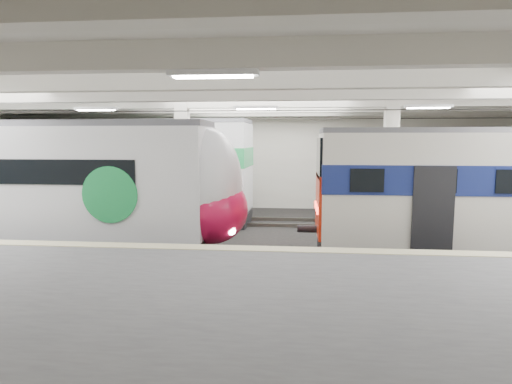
# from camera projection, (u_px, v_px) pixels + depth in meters

# --- Properties ---
(station_hall) EXTENTS (36.00, 24.00, 5.75)m
(station_hall) POSITION_uv_depth(u_px,v_px,m) (244.00, 160.00, 11.88)
(station_hall) COLOR black
(station_hall) RESTS_ON ground
(modern_emu) EXTENTS (13.60, 2.81, 4.40)m
(modern_emu) POSITION_uv_depth(u_px,v_px,m) (63.00, 189.00, 14.32)
(modern_emu) COLOR white
(modern_emu) RESTS_ON ground
(far_train) EXTENTS (14.84, 3.39, 4.68)m
(far_train) POSITION_uv_depth(u_px,v_px,m) (92.00, 169.00, 19.88)
(far_train) COLOR white
(far_train) RESTS_ON ground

